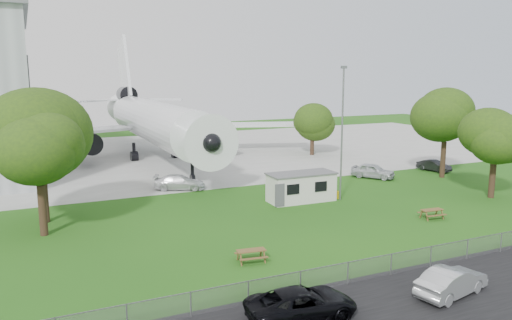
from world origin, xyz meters
name	(u,v)px	position (x,y,z in m)	size (l,w,h in m)	color
ground	(295,231)	(0.00, 0.00, 0.00)	(160.00, 160.00, 0.00)	#2C6618
asphalt_strip	(420,303)	(0.00, -13.00, 0.01)	(120.00, 8.00, 0.02)	black
concrete_apron	(164,155)	(0.00, 38.00, 0.01)	(120.00, 46.00, 0.03)	#B7B7B2
airliner	(152,120)	(-2.00, 35.86, 5.27)	(46.36, 47.73, 17.69)	white
site_cabin	(301,187)	(4.76, 7.36, 1.31)	(6.78, 2.83, 2.62)	silver
picnic_west	(251,262)	(-5.46, -4.21, 0.00)	(1.80, 1.50, 0.76)	brown
picnic_east	(431,219)	(11.47, -1.87, 0.00)	(1.80, 1.50, 0.76)	brown
fence	(377,278)	(0.00, -9.50, 0.00)	(58.00, 0.04, 1.30)	gray
lamp_mast	(342,135)	(8.20, 6.20, 6.00)	(0.16, 0.16, 12.00)	slate
tree_west_big	(40,138)	(-16.62, 10.09, 6.60)	(8.66, 8.66, 10.94)	#382619
tree_west_small	(38,149)	(-16.88, 6.69, 6.29)	(6.46, 6.46, 9.54)	#382619
tree_east_front	(496,139)	(21.52, 1.00, 5.52)	(6.22, 6.22, 8.65)	#382619
tree_east_back	(446,116)	(24.24, 9.80, 6.85)	(6.92, 6.92, 10.33)	#382619
tree_far_apron	(313,122)	(18.99, 29.03, 4.63)	(5.59, 5.59, 7.44)	#382619
car_centre_sedan	(452,282)	(2.12, -12.93, 0.75)	(1.58, 4.54, 1.50)	#ADB0B4
car_west_estate	(302,304)	(-6.29, -11.86, 0.75)	(2.48, 5.38, 1.49)	black
car_ne_hatch	(373,171)	(16.95, 12.69, 0.80)	(1.90, 4.71, 1.61)	#B6BABE
car_ne_sedan	(434,166)	(26.00, 12.83, 0.66)	(1.39, 3.99, 1.32)	black
car_apron_van	(180,182)	(-4.02, 16.34, 0.73)	(2.05, 5.04, 1.46)	white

